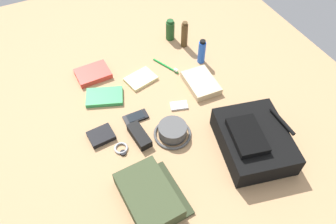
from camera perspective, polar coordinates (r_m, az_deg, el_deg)
name	(u,v)px	position (r m, az deg, el deg)	size (l,w,h in m)	color
ground_plane	(168,119)	(1.55, 0.00, -1.22)	(2.64, 2.02, 0.02)	#A88157
backpack	(253,140)	(1.44, 14.83, -4.85)	(0.40, 0.34, 0.13)	black
toiletry_pouch	(150,196)	(1.29, -3.26, -14.53)	(0.28, 0.23, 0.07)	#384228
bucket_hat	(172,131)	(1.45, 0.80, -3.42)	(0.17, 0.17, 0.06)	#4C4C4C
shampoo_bottle	(170,30)	(1.93, 0.38, 14.26)	(0.05, 0.05, 0.12)	#19471E
cologne_bottle	(184,35)	(1.87, 2.92, 13.46)	(0.04, 0.04, 0.16)	#473319
deodorant_spray	(202,52)	(1.77, 5.98, 10.53)	(0.04, 0.04, 0.14)	blue
paperback_novel	(93,74)	(1.76, -13.10, 6.58)	(0.14, 0.18, 0.03)	red
travel_guidebook	(105,97)	(1.64, -11.13, 2.63)	(0.17, 0.21, 0.02)	#2D934C
cell_phone	(136,117)	(1.54, -5.72, -0.91)	(0.06, 0.12, 0.01)	black
media_player	(179,106)	(1.58, 1.94, 1.15)	(0.07, 0.10, 0.01)	#B7B7BC
wristwatch	(121,149)	(1.44, -8.23, -6.44)	(0.07, 0.06, 0.01)	#99999E
toothbrush	(167,66)	(1.77, -0.17, 8.05)	(0.16, 0.08, 0.02)	#198C33
wallet	(101,136)	(1.49, -11.71, -4.13)	(0.09, 0.11, 0.02)	black
notepad	(141,79)	(1.71, -4.83, 5.87)	(0.11, 0.15, 0.02)	beige
folded_towel	(201,83)	(1.67, 5.83, 5.13)	(0.20, 0.14, 0.04)	#C6B289
sunglasses_case	(139,136)	(1.45, -5.07, -4.18)	(0.14, 0.06, 0.04)	black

